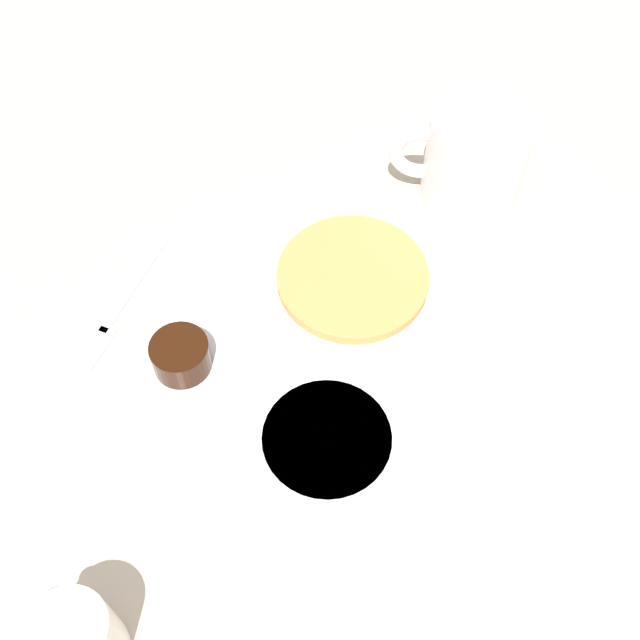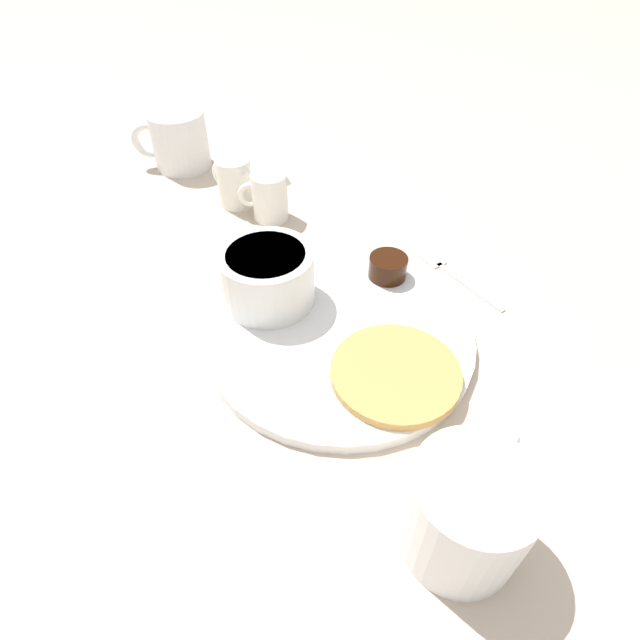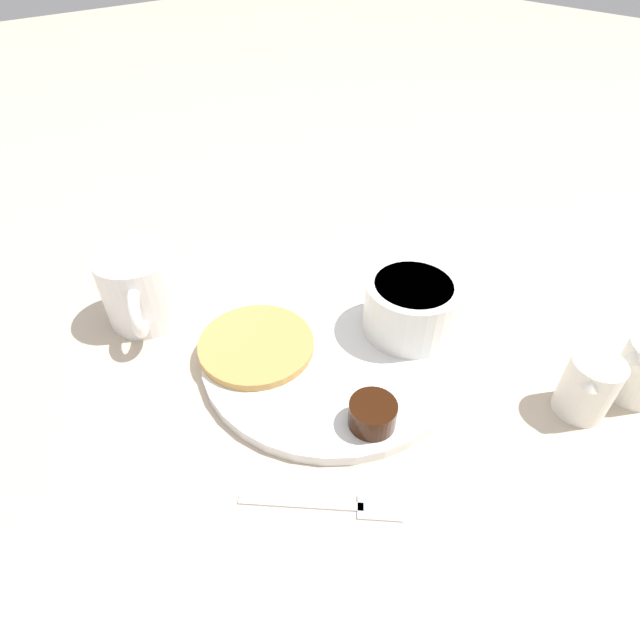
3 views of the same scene
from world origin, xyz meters
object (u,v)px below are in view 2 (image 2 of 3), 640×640
Objects in this scene: creamer_pitcher_far at (234,182)px; bowl at (267,275)px; second_mug at (178,140)px; plate at (339,334)px; coffee_mug at (468,510)px; creamer_pitcher_near at (269,196)px; fork at (449,271)px.

bowl is at bearing -153.25° from creamer_pitcher_far.
bowl is at bearing -143.36° from second_mug.
coffee_mug is (-0.18, -0.12, 0.04)m from plate.
fork is at bearing -108.05° from creamer_pitcher_near.
creamer_pitcher_near is (0.21, 0.13, 0.03)m from plate.
bowl is at bearing 42.31° from coffee_mug.
plate is 2.38× the size of second_mug.
plate is 2.49× the size of coffee_mug.
bowl is at bearing 67.84° from plate.
second_mug is at bearing 64.46° from fork.
bowl reaches higher than creamer_pitcher_near.
bowl is 0.22m from fork.
second_mug is at bearing 42.55° from plate.
bowl is at bearing 116.95° from fork.
creamer_pitcher_far is at bearing 70.60° from fork.
creamer_pitcher_near is at bearing 14.50° from bowl.
creamer_pitcher_near is (0.18, 0.05, -0.01)m from bowl.
fork is at bearing -40.12° from plate.
bowl reaches higher than fork.
creamer_pitcher_far is 0.60× the size of second_mug.
bowl is 0.23m from creamer_pitcher_far.
bowl is 0.95× the size of fork.
creamer_pitcher_far is (0.42, 0.30, -0.01)m from coffee_mug.
bowl is (0.03, 0.08, 0.04)m from plate.
creamer_pitcher_far is at bearing 38.00° from plate.
second_mug is (0.09, 0.12, 0.01)m from creamer_pitcher_far.
creamer_pitcher_far is at bearing 35.56° from coffee_mug.
bowl reaches higher than creamer_pitcher_far.
plate is 0.22m from coffee_mug.
bowl is at bearing -165.50° from creamer_pitcher_near.
fork is (0.10, -0.19, -0.04)m from bowl.
second_mug is (0.20, 0.41, 0.04)m from fork.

